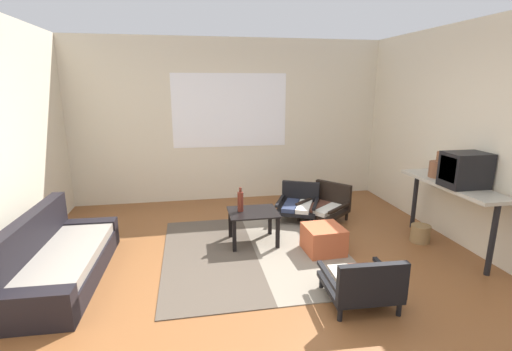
# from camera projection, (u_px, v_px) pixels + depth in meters

# --- Properties ---
(ground_plane) EXTENTS (7.80, 7.80, 0.00)m
(ground_plane) POSITION_uv_depth(u_px,v_px,m) (267.00, 287.00, 3.65)
(ground_plane) COLOR brown
(far_wall_with_window) EXTENTS (5.60, 0.13, 2.70)m
(far_wall_with_window) POSITION_uv_depth(u_px,v_px,m) (230.00, 121.00, 6.24)
(far_wall_with_window) COLOR beige
(far_wall_with_window) RESTS_ON ground
(side_wall_right) EXTENTS (0.12, 6.60, 2.70)m
(side_wall_right) POSITION_uv_depth(u_px,v_px,m) (496.00, 141.00, 4.08)
(side_wall_right) COLOR beige
(side_wall_right) RESTS_ON ground
(area_rug) EXTENTS (2.16, 2.30, 0.01)m
(area_rug) POSITION_uv_depth(u_px,v_px,m) (255.00, 252.00, 4.41)
(area_rug) COLOR #4C4238
(area_rug) RESTS_ON ground
(couch) EXTENTS (0.78, 1.81, 0.69)m
(couch) POSITION_uv_depth(u_px,v_px,m) (57.00, 261.00, 3.74)
(couch) COLOR black
(couch) RESTS_ON ground
(coffee_table) EXTENTS (0.61, 0.51, 0.42)m
(coffee_table) POSITION_uv_depth(u_px,v_px,m) (253.00, 218.00, 4.60)
(coffee_table) COLOR black
(coffee_table) RESTS_ON ground
(armchair_by_window) EXTENTS (0.77, 0.79, 0.51)m
(armchair_by_window) POSITION_uv_depth(u_px,v_px,m) (298.00, 203.00, 5.48)
(armchair_by_window) COLOR black
(armchair_by_window) RESTS_ON ground
(armchair_striped_foreground) EXTENTS (0.65, 0.63, 0.51)m
(armchair_striped_foreground) POSITION_uv_depth(u_px,v_px,m) (362.00, 283.00, 3.30)
(armchair_striped_foreground) COLOR black
(armchair_striped_foreground) RESTS_ON ground
(armchair_corner) EXTENTS (0.83, 0.83, 0.53)m
(armchair_corner) POSITION_uv_depth(u_px,v_px,m) (326.00, 205.00, 5.43)
(armchair_corner) COLOR black
(armchair_corner) RESTS_ON ground
(ottoman_orange) EXTENTS (0.46, 0.46, 0.33)m
(ottoman_orange) POSITION_uv_depth(u_px,v_px,m) (323.00, 239.00, 4.38)
(ottoman_orange) COLOR #BC5633
(ottoman_orange) RESTS_ON ground
(console_shelf) EXTENTS (0.42, 1.47, 0.83)m
(console_shelf) POSITION_uv_depth(u_px,v_px,m) (451.00, 191.00, 4.36)
(console_shelf) COLOR #B2AD9E
(console_shelf) RESTS_ON ground
(crt_television) EXTENTS (0.46, 0.34, 0.40)m
(crt_television) POSITION_uv_depth(u_px,v_px,m) (465.00, 170.00, 4.13)
(crt_television) COLOR black
(crt_television) RESTS_ON console_shelf
(clay_vase) EXTENTS (0.22, 0.22, 0.33)m
(clay_vase) POSITION_uv_depth(u_px,v_px,m) (438.00, 169.00, 4.58)
(clay_vase) COLOR brown
(clay_vase) RESTS_ON console_shelf
(glass_bottle) EXTENTS (0.08, 0.08, 0.31)m
(glass_bottle) POSITION_uv_depth(u_px,v_px,m) (240.00, 201.00, 4.56)
(glass_bottle) COLOR #5B2319
(glass_bottle) RESTS_ON coffee_table
(wicker_basket) EXTENTS (0.24, 0.24, 0.22)m
(wicker_basket) POSITION_uv_depth(u_px,v_px,m) (420.00, 234.00, 4.68)
(wicker_basket) COLOR olive
(wicker_basket) RESTS_ON ground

